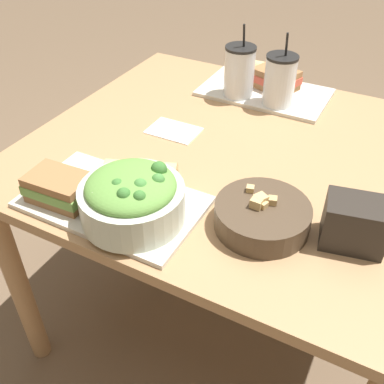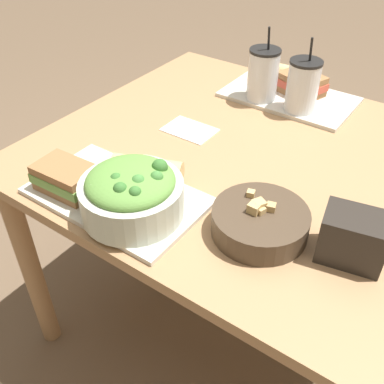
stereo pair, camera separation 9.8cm
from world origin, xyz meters
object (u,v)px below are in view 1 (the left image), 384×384
(baguette_near, at_px, (142,173))
(drink_cup_dark, at_px, (239,73))
(napkin_folded, at_px, (173,131))
(drink_cup_red, at_px, (279,82))
(salad_bowl, at_px, (132,197))
(chip_bag, at_px, (355,223))
(sandwich_far, at_px, (276,79))
(sandwich_near, at_px, (60,188))
(soup_bowl, at_px, (262,215))
(baguette_far, at_px, (256,69))

(baguette_near, height_order, drink_cup_dark, drink_cup_dark)
(napkin_folded, bearing_deg, drink_cup_red, 52.95)
(salad_bowl, relative_size, chip_bag, 1.61)
(sandwich_far, bearing_deg, sandwich_near, -87.83)
(drink_cup_dark, relative_size, napkin_folded, 1.57)
(drink_cup_dark, xyz_separation_m, napkin_folded, (-0.08, -0.28, -0.09))
(salad_bowl, xyz_separation_m, napkin_folded, (-0.12, 0.38, -0.07))
(sandwich_far, relative_size, drink_cup_red, 0.74)
(soup_bowl, relative_size, sandwich_near, 1.37)
(soup_bowl, height_order, baguette_near, soup_bowl)
(drink_cup_red, xyz_separation_m, napkin_folded, (-0.21, -0.28, -0.08))
(drink_cup_red, xyz_separation_m, chip_bag, (0.34, -0.50, -0.03))
(drink_cup_dark, height_order, drink_cup_red, drink_cup_dark)
(sandwich_near, relative_size, napkin_folded, 1.03)
(salad_bowl, height_order, drink_cup_dark, drink_cup_dark)
(salad_bowl, bearing_deg, baguette_near, 114.62)
(napkin_folded, bearing_deg, salad_bowl, -72.71)
(drink_cup_dark, distance_m, drink_cup_red, 0.13)
(drink_cup_red, bearing_deg, soup_bowl, -73.84)
(soup_bowl, relative_size, baguette_near, 1.14)
(soup_bowl, xyz_separation_m, sandwich_far, (-0.20, 0.65, 0.01))
(salad_bowl, distance_m, soup_bowl, 0.28)
(salad_bowl, height_order, napkin_folded, salad_bowl)
(salad_bowl, xyz_separation_m, soup_bowl, (0.25, 0.12, -0.04))
(sandwich_near, height_order, baguette_near, sandwich_near)
(sandwich_near, distance_m, napkin_folded, 0.41)
(chip_bag, bearing_deg, baguette_far, 113.90)
(baguette_far, xyz_separation_m, drink_cup_red, (0.13, -0.16, 0.04))
(baguette_far, relative_size, napkin_folded, 1.10)
(baguette_near, bearing_deg, sandwich_far, -30.99)
(soup_bowl, distance_m, baguette_far, 0.76)
(chip_bag, bearing_deg, baguette_near, 173.00)
(sandwich_near, distance_m, drink_cup_red, 0.74)
(drink_cup_red, distance_m, napkin_folded, 0.36)
(salad_bowl, distance_m, drink_cup_dark, 0.66)
(baguette_near, bearing_deg, napkin_folded, -8.02)
(sandwich_near, height_order, drink_cup_red, drink_cup_red)
(baguette_far, distance_m, drink_cup_dark, 0.17)
(sandwich_far, height_order, baguette_far, sandwich_far)
(soup_bowl, distance_m, napkin_folded, 0.45)
(sandwich_near, xyz_separation_m, drink_cup_red, (0.28, 0.68, 0.04))
(salad_bowl, height_order, soup_bowl, salad_bowl)
(sandwich_far, relative_size, drink_cup_dark, 0.73)
(napkin_folded, bearing_deg, chip_bag, -21.83)
(sandwich_far, bearing_deg, soup_bowl, -53.91)
(napkin_folded, bearing_deg, baguette_near, -76.20)
(soup_bowl, relative_size, baguette_far, 1.29)
(soup_bowl, distance_m, sandwich_far, 0.68)
(soup_bowl, distance_m, drink_cup_dark, 0.62)
(salad_bowl, bearing_deg, baguette_far, 92.74)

